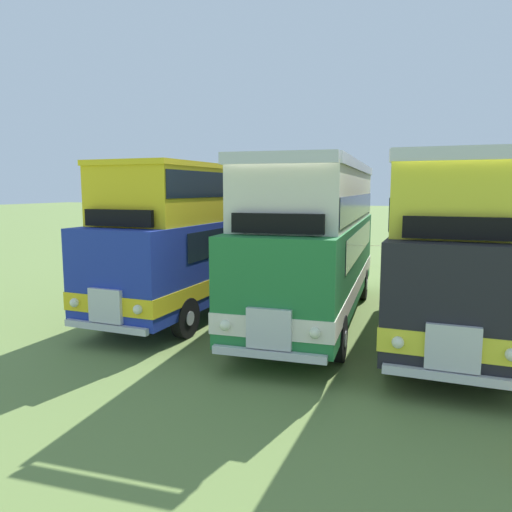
% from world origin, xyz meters
% --- Properties ---
extents(ground_plane, '(200.00, 200.00, 0.00)m').
position_xyz_m(ground_plane, '(0.00, 0.00, 0.00)').
color(ground_plane, olive).
extents(bus_first_in_row, '(2.85, 10.44, 4.49)m').
position_xyz_m(bus_first_in_row, '(-7.41, 0.45, 2.47)').
color(bus_first_in_row, '#1E339E').
rests_on(bus_first_in_row, ground).
extents(bus_second_in_row, '(3.12, 10.15, 4.52)m').
position_xyz_m(bus_second_in_row, '(-3.71, -0.21, 2.36)').
color(bus_second_in_row, '#237538').
rests_on(bus_second_in_row, ground).
extents(bus_third_in_row, '(2.77, 11.35, 4.52)m').
position_xyz_m(bus_third_in_row, '(0.00, 0.43, 2.36)').
color(bus_third_in_row, black).
rests_on(bus_third_in_row, ground).
extents(rope_fence_line, '(20.90, 0.08, 1.05)m').
position_xyz_m(rope_fence_line, '(0.00, 11.26, 0.67)').
color(rope_fence_line, '#8C704C').
rests_on(rope_fence_line, ground).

